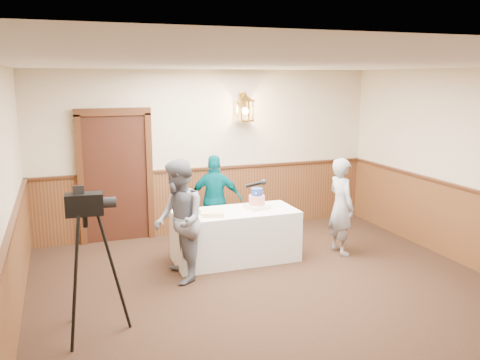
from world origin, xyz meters
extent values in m
plane|color=black|center=(0.00, 0.00, 0.00)|extent=(7.00, 7.00, 0.00)
cube|color=beige|center=(0.00, 3.50, 1.40)|extent=(6.00, 0.02, 2.80)
cube|color=white|center=(0.00, 0.00, 2.80)|extent=(6.00, 7.00, 0.02)
cube|color=#522B17|center=(0.00, 3.48, 0.55)|extent=(5.98, 0.04, 1.10)
cube|color=#522B17|center=(-2.98, 0.00, 0.55)|extent=(0.04, 6.98, 1.10)
cube|color=#442312|center=(0.00, 3.46, 1.12)|extent=(5.98, 0.07, 0.04)
cube|color=#33160E|center=(-1.60, 3.45, 1.05)|extent=(1.00, 0.06, 2.10)
cube|color=white|center=(-0.07, 1.90, 0.38)|extent=(1.80, 0.80, 0.75)
cube|color=#FFEAC7|center=(0.28, 1.94, 0.78)|extent=(0.36, 0.36, 0.06)
cylinder|color=red|center=(0.28, 1.94, 0.88)|extent=(0.24, 0.24, 0.14)
cylinder|color=#233E93|center=(0.28, 1.94, 1.00)|extent=(0.17, 0.17, 0.11)
cube|color=#F7DC93|center=(-0.46, 1.76, 0.78)|extent=(0.35, 0.30, 0.06)
cube|color=#9DCF92|center=(-0.79, 1.95, 0.79)|extent=(0.36, 0.30, 0.08)
imported|color=slate|center=(-1.02, 1.42, 0.82)|extent=(0.65, 0.82, 1.64)
cylinder|color=black|center=(-0.03, 1.26, 1.27)|extent=(0.23, 0.09, 0.09)
sphere|color=black|center=(0.09, 1.23, 1.30)|extent=(0.08, 0.08, 0.08)
imported|color=gray|center=(1.54, 1.65, 0.74)|extent=(0.38, 0.56, 1.48)
imported|color=#004F57|center=(-0.12, 2.76, 0.73)|extent=(0.92, 0.59, 1.45)
cube|color=black|center=(-2.23, 0.33, 1.41)|extent=(0.38, 0.22, 0.22)
cylinder|color=black|center=(-1.99, 0.32, 1.41)|extent=(0.15, 0.12, 0.11)
camera|label=1|loc=(-2.43, -4.88, 2.66)|focal=38.00mm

